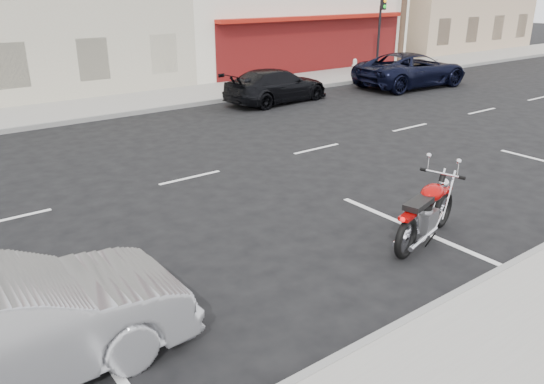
% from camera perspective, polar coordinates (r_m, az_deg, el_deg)
% --- Properties ---
extents(ground, '(120.00, 120.00, 0.00)m').
position_cam_1_polar(ground, '(13.73, -1.46, 3.24)').
color(ground, black).
rests_on(ground, ground).
extents(traffic_light, '(0.26, 0.30, 3.80)m').
position_cam_1_polar(traffic_light, '(28.39, 11.62, 17.45)').
color(traffic_light, black).
rests_on(traffic_light, sidewalk_far).
extents(fire_hydrant, '(0.20, 0.20, 0.72)m').
position_cam_1_polar(fire_hydrant, '(27.62, 8.89, 13.29)').
color(fire_hydrant, beige).
rests_on(fire_hydrant, sidewalk_far).
extents(motorcycle, '(2.25, 0.93, 1.15)m').
position_cam_1_polar(motorcycle, '(10.37, 18.04, -0.87)').
color(motorcycle, black).
rests_on(motorcycle, ground).
extents(suv_far, '(5.59, 2.84, 1.51)m').
position_cam_1_polar(suv_far, '(25.09, 14.78, 12.59)').
color(suv_far, black).
rests_on(suv_far, ground).
extents(car_far, '(4.62, 2.23, 1.30)m').
position_cam_1_polar(car_far, '(20.94, 0.48, 11.37)').
color(car_far, black).
rests_on(car_far, ground).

